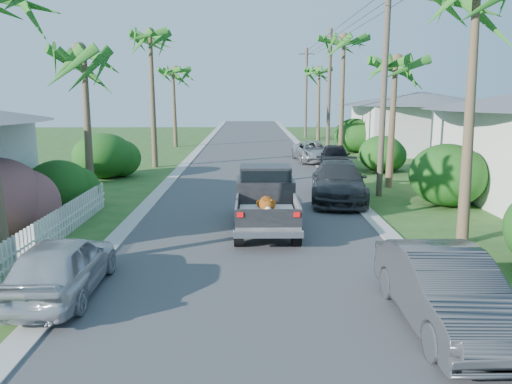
{
  "coord_description": "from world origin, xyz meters",
  "views": [
    {
      "loc": [
        -0.13,
        -8.65,
        4.44
      ],
      "look_at": [
        0.06,
        6.79,
        1.4
      ],
      "focal_mm": 35.0,
      "sensor_mm": 36.0,
      "label": 1
    }
  ],
  "objects_px": {
    "parked_car_ln": "(62,266)",
    "palm_r_b": "(395,61)",
    "parked_car_rn": "(445,291)",
    "utility_pole_b": "(384,90)",
    "parked_car_rd": "(313,152)",
    "palm_l_d": "(173,70)",
    "utility_pole_c": "(329,92)",
    "palm_l_c": "(150,34)",
    "palm_r_c": "(344,38)",
    "parked_car_rm": "(338,182)",
    "palm_r_d": "(319,69)",
    "pickup_truck": "(265,198)",
    "palm_l_b": "(83,50)",
    "parked_car_rf": "(335,157)",
    "house_right_far": "(420,125)",
    "utility_pole_d": "(306,92)"
  },
  "relations": [
    {
      "from": "palm_l_d",
      "to": "palm_r_d",
      "type": "relative_size",
      "value": 0.96
    },
    {
      "from": "parked_car_ln",
      "to": "palm_r_d",
      "type": "height_order",
      "value": "palm_r_d"
    },
    {
      "from": "palm_l_d",
      "to": "palm_r_c",
      "type": "distance_m",
      "value": 15.1
    },
    {
      "from": "pickup_truck",
      "to": "palm_r_b",
      "type": "height_order",
      "value": "palm_r_b"
    },
    {
      "from": "palm_l_c",
      "to": "palm_r_c",
      "type": "height_order",
      "value": "palm_r_c"
    },
    {
      "from": "parked_car_rf",
      "to": "palm_r_b",
      "type": "distance_m",
      "value": 8.25
    },
    {
      "from": "parked_car_rd",
      "to": "palm_l_d",
      "type": "distance_m",
      "value": 15.43
    },
    {
      "from": "pickup_truck",
      "to": "palm_r_c",
      "type": "distance_m",
      "value": 20.4
    },
    {
      "from": "palm_l_d",
      "to": "utility_pole_c",
      "type": "distance_m",
      "value": 13.63
    },
    {
      "from": "palm_r_d",
      "to": "utility_pole_b",
      "type": "xyz_separation_m",
      "value": [
        -0.9,
        -27.0,
        -2.14
      ]
    },
    {
      "from": "palm_l_c",
      "to": "palm_r_b",
      "type": "xyz_separation_m",
      "value": [
        12.6,
        -7.0,
        -1.96
      ]
    },
    {
      "from": "parked_car_ln",
      "to": "house_right_far",
      "type": "distance_m",
      "value": 33.02
    },
    {
      "from": "house_right_far",
      "to": "parked_car_rn",
      "type": "bearing_deg",
      "value": -107.56
    },
    {
      "from": "palm_r_c",
      "to": "utility_pole_c",
      "type": "distance_m",
      "value": 4.08
    },
    {
      "from": "pickup_truck",
      "to": "utility_pole_b",
      "type": "bearing_deg",
      "value": 45.04
    },
    {
      "from": "parked_car_rn",
      "to": "parked_car_ln",
      "type": "distance_m",
      "value": 8.08
    },
    {
      "from": "parked_car_rm",
      "to": "parked_car_rn",
      "type": "bearing_deg",
      "value": -82.42
    },
    {
      "from": "parked_car_rm",
      "to": "palm_r_d",
      "type": "xyz_separation_m",
      "value": [
        2.9,
        27.96,
        5.94
      ]
    },
    {
      "from": "palm_l_c",
      "to": "palm_l_b",
      "type": "bearing_deg",
      "value": -94.57
    },
    {
      "from": "palm_r_d",
      "to": "utility_pole_b",
      "type": "bearing_deg",
      "value": -91.91
    },
    {
      "from": "parked_car_rm",
      "to": "parked_car_ln",
      "type": "relative_size",
      "value": 1.37
    },
    {
      "from": "parked_car_rd",
      "to": "parked_car_ln",
      "type": "xyz_separation_m",
      "value": [
        -8.39,
        -22.45,
        0.02
      ]
    },
    {
      "from": "palm_r_b",
      "to": "utility_pole_d",
      "type": "distance_m",
      "value": 28.05
    },
    {
      "from": "palm_r_d",
      "to": "utility_pole_d",
      "type": "relative_size",
      "value": 0.89
    },
    {
      "from": "palm_r_d",
      "to": "house_right_far",
      "type": "xyz_separation_m",
      "value": [
        6.5,
        -10.0,
        -4.62
      ]
    },
    {
      "from": "parked_car_rm",
      "to": "palm_r_b",
      "type": "bearing_deg",
      "value": 52.2
    },
    {
      "from": "parked_car_rn",
      "to": "palm_l_c",
      "type": "distance_m",
      "value": 24.8
    },
    {
      "from": "parked_car_rm",
      "to": "utility_pole_d",
      "type": "bearing_deg",
      "value": 93.88
    },
    {
      "from": "parked_car_rm",
      "to": "parked_car_rf",
      "type": "distance_m",
      "value": 9.25
    },
    {
      "from": "palm_r_c",
      "to": "utility_pole_c",
      "type": "relative_size",
      "value": 1.04
    },
    {
      "from": "parked_car_rf",
      "to": "house_right_far",
      "type": "relative_size",
      "value": 0.47
    },
    {
      "from": "pickup_truck",
      "to": "parked_car_rf",
      "type": "bearing_deg",
      "value": 71.0
    },
    {
      "from": "parked_car_rm",
      "to": "parked_car_rf",
      "type": "height_order",
      "value": "parked_car_rm"
    },
    {
      "from": "palm_r_d",
      "to": "parked_car_rn",
      "type": "bearing_deg",
      "value": -94.18
    },
    {
      "from": "parked_car_rm",
      "to": "palm_r_c",
      "type": "relative_size",
      "value": 0.59
    },
    {
      "from": "pickup_truck",
      "to": "palm_l_b",
      "type": "height_order",
      "value": "palm_l_b"
    },
    {
      "from": "utility_pole_b",
      "to": "utility_pole_c",
      "type": "xyz_separation_m",
      "value": [
        0.0,
        15.0,
        0.0
      ]
    },
    {
      "from": "palm_r_b",
      "to": "palm_r_d",
      "type": "bearing_deg",
      "value": 90.23
    },
    {
      "from": "palm_l_b",
      "to": "palm_r_b",
      "type": "relative_size",
      "value": 1.03
    },
    {
      "from": "palm_l_b",
      "to": "palm_l_c",
      "type": "xyz_separation_m",
      "value": [
        0.8,
        10.0,
        1.77
      ]
    },
    {
      "from": "parked_car_rd",
      "to": "utility_pole_c",
      "type": "relative_size",
      "value": 0.53
    },
    {
      "from": "parked_car_rf",
      "to": "palm_r_d",
      "type": "height_order",
      "value": "palm_r_d"
    },
    {
      "from": "parked_car_rn",
      "to": "utility_pole_b",
      "type": "distance_m",
      "value": 13.43
    },
    {
      "from": "parked_car_ln",
      "to": "palm_r_b",
      "type": "distance_m",
      "value": 17.83
    },
    {
      "from": "palm_r_b",
      "to": "utility_pole_c",
      "type": "xyz_separation_m",
      "value": [
        -1.0,
        13.0,
        -1.35
      ]
    },
    {
      "from": "utility_pole_d",
      "to": "utility_pole_b",
      "type": "bearing_deg",
      "value": -90.0
    },
    {
      "from": "palm_r_d",
      "to": "utility_pole_c",
      "type": "height_order",
      "value": "utility_pole_c"
    },
    {
      "from": "palm_r_b",
      "to": "utility_pole_c",
      "type": "bearing_deg",
      "value": 94.4
    },
    {
      "from": "parked_car_rf",
      "to": "utility_pole_c",
      "type": "height_order",
      "value": "utility_pole_c"
    },
    {
      "from": "palm_l_b",
      "to": "palm_r_d",
      "type": "height_order",
      "value": "palm_r_d"
    }
  ]
}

